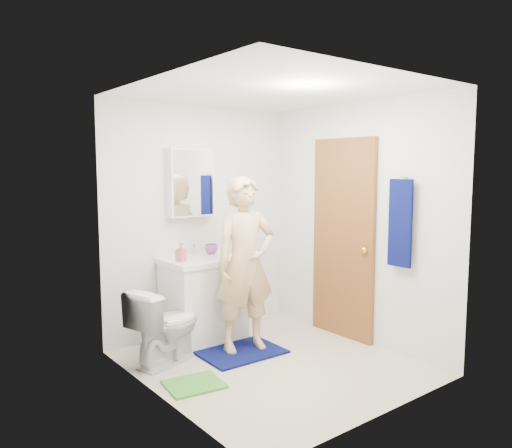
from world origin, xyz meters
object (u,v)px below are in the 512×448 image
at_px(medicine_cabinet, 191,183).
at_px(towel, 400,223).
at_px(toothbrush_cup, 211,249).
at_px(vanity_cabinet, 204,301).
at_px(man, 245,264).
at_px(toilet, 166,325).
at_px(soap_dispenser, 181,252).

distance_m(medicine_cabinet, towel, 2.11).
distance_m(towel, toothbrush_cup, 1.93).
distance_m(vanity_cabinet, medicine_cabinet, 1.22).
height_order(vanity_cabinet, man, man).
bearing_deg(medicine_cabinet, vanity_cabinet, -90.00).
relative_size(toilet, toothbrush_cup, 5.20).
xyz_separation_m(medicine_cabinet, soap_dispenser, (-0.27, -0.26, -0.66)).
bearing_deg(toilet, towel, -140.52).
relative_size(towel, soap_dispenser, 4.50).
height_order(medicine_cabinet, toothbrush_cup, medicine_cabinet).
bearing_deg(medicine_cabinet, soap_dispenser, -136.29).
xyz_separation_m(vanity_cabinet, soap_dispenser, (-0.27, -0.03, 0.54)).
xyz_separation_m(towel, man, (-1.03, 0.98, -0.40)).
bearing_deg(toilet, medicine_cabinet, -64.89).
bearing_deg(man, toilet, 176.26).
height_order(vanity_cabinet, toothbrush_cup, toothbrush_cup).
bearing_deg(toilet, vanity_cabinet, -79.39).
height_order(vanity_cabinet, soap_dispenser, soap_dispenser).
relative_size(toothbrush_cup, man, 0.08).
bearing_deg(soap_dispenser, towel, -45.00).
distance_m(towel, man, 1.47).
relative_size(medicine_cabinet, man, 0.42).
bearing_deg(medicine_cabinet, man, -78.42).
bearing_deg(man, vanity_cabinet, 117.87).
relative_size(vanity_cabinet, towel, 1.00).
distance_m(medicine_cabinet, toilet, 1.48).
bearing_deg(toilet, toothbrush_cup, -77.26).
height_order(towel, soap_dispenser, towel).
xyz_separation_m(soap_dispenser, toothbrush_cup, (0.46, 0.17, -0.04)).
bearing_deg(toothbrush_cup, vanity_cabinet, -144.13).
xyz_separation_m(medicine_cabinet, toothbrush_cup, (0.19, -0.09, -0.70)).
height_order(medicine_cabinet, toilet, medicine_cabinet).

